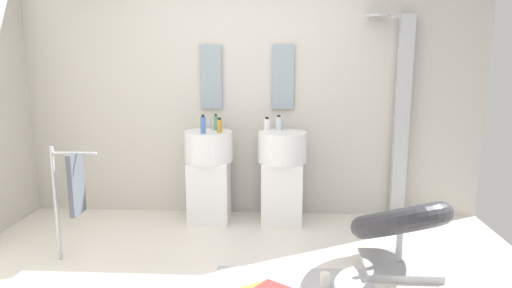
# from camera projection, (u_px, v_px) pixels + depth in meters

# --- Properties ---
(ground_plane) EXTENTS (4.80, 3.60, 0.04)m
(ground_plane) POSITION_uv_depth(u_px,v_px,m) (232.00, 288.00, 3.32)
(ground_plane) COLOR silver
(rear_partition) EXTENTS (4.80, 0.10, 2.60)m
(rear_partition) POSITION_uv_depth(u_px,v_px,m) (247.00, 91.00, 4.69)
(rear_partition) COLOR beige
(rear_partition) RESTS_ON ground_plane
(pedestal_sink_left) EXTENTS (0.48, 0.48, 1.02)m
(pedestal_sink_left) POSITION_uv_depth(u_px,v_px,m) (209.00, 173.00, 4.56)
(pedestal_sink_left) COLOR white
(pedestal_sink_left) RESTS_ON ground_plane
(pedestal_sink_right) EXTENTS (0.48, 0.48, 1.02)m
(pedestal_sink_right) POSITION_uv_depth(u_px,v_px,m) (282.00, 174.00, 4.52)
(pedestal_sink_right) COLOR white
(pedestal_sink_right) RESTS_ON ground_plane
(vanity_mirror_left) EXTENTS (0.22, 0.03, 0.64)m
(vanity_mirror_left) POSITION_uv_depth(u_px,v_px,m) (211.00, 77.00, 4.62)
(vanity_mirror_left) COLOR #8C9EA8
(vanity_mirror_right) EXTENTS (0.22, 0.03, 0.64)m
(vanity_mirror_right) POSITION_uv_depth(u_px,v_px,m) (283.00, 77.00, 4.58)
(vanity_mirror_right) COLOR #8C9EA8
(shower_column) EXTENTS (0.49, 0.24, 2.05)m
(shower_column) POSITION_uv_depth(u_px,v_px,m) (401.00, 114.00, 4.53)
(shower_column) COLOR #B7BABF
(shower_column) RESTS_ON ground_plane
(lounge_chair) EXTENTS (1.06, 1.06, 0.65)m
(lounge_chair) POSITION_uv_depth(u_px,v_px,m) (400.00, 226.00, 3.52)
(lounge_chair) COLOR #B7BABF
(lounge_chair) RESTS_ON ground_plane
(towel_rack) EXTENTS (0.37, 0.22, 0.95)m
(towel_rack) POSITION_uv_depth(u_px,v_px,m) (73.00, 186.00, 3.62)
(towel_rack) COLOR #B7BABF
(towel_rack) RESTS_ON ground_plane
(coffee_mug) EXTENTS (0.07, 0.07, 0.10)m
(coffee_mug) POSITION_uv_depth(u_px,v_px,m) (325.00, 280.00, 3.28)
(coffee_mug) COLOR white
(coffee_mug) RESTS_ON area_rug
(soap_bottle_green) EXTENTS (0.04, 0.04, 0.16)m
(soap_bottle_green) POSITION_uv_depth(u_px,v_px,m) (216.00, 122.00, 4.56)
(soap_bottle_green) COLOR #59996B
(soap_bottle_green) RESTS_ON pedestal_sink_left
(soap_bottle_clear) EXTENTS (0.06, 0.06, 0.15)m
(soap_bottle_clear) POSITION_uv_depth(u_px,v_px,m) (279.00, 123.00, 4.55)
(soap_bottle_clear) COLOR silver
(soap_bottle_clear) RESTS_ON pedestal_sink_right
(soap_bottle_blue) EXTENTS (0.05, 0.05, 0.18)m
(soap_bottle_blue) POSITION_uv_depth(u_px,v_px,m) (203.00, 125.00, 4.35)
(soap_bottle_blue) COLOR #4C72B7
(soap_bottle_blue) RESTS_ON pedestal_sink_left
(soap_bottle_white) EXTENTS (0.06, 0.06, 0.14)m
(soap_bottle_white) POSITION_uv_depth(u_px,v_px,m) (267.00, 125.00, 4.50)
(soap_bottle_white) COLOR white
(soap_bottle_white) RESTS_ON pedestal_sink_right
(soap_bottle_amber) EXTENTS (0.05, 0.05, 0.14)m
(soap_bottle_amber) POSITION_uv_depth(u_px,v_px,m) (220.00, 126.00, 4.41)
(soap_bottle_amber) COLOR #C68C38
(soap_bottle_amber) RESTS_ON pedestal_sink_left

